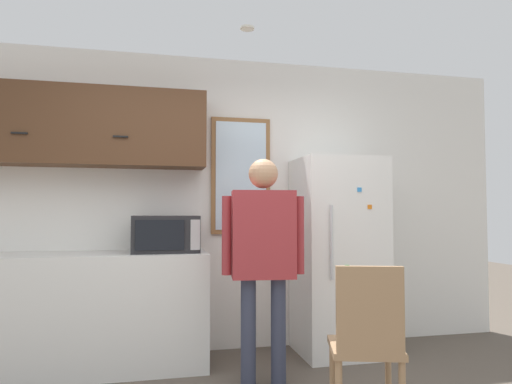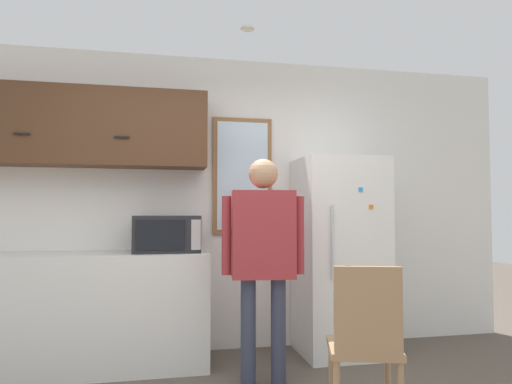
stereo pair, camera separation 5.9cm
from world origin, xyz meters
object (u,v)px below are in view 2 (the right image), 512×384
at_px(refrigerator, 340,255).
at_px(chair, 365,338).
at_px(microwave, 167,234).
at_px(person, 263,246).

relative_size(refrigerator, chair, 1.84).
height_order(microwave, refrigerator, refrigerator).
bearing_deg(refrigerator, chair, -106.31).
relative_size(microwave, person, 0.33).
xyz_separation_m(person, chair, (0.44, -0.76, -0.49)).
height_order(person, chair, person).
bearing_deg(chair, refrigerator, -89.92).
height_order(person, refrigerator, refrigerator).
height_order(microwave, chair, microwave).
height_order(refrigerator, chair, refrigerator).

